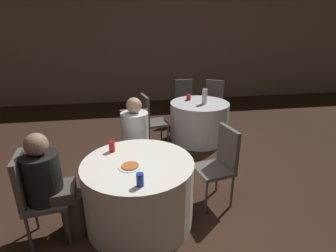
# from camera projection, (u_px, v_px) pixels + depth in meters

# --- Properties ---
(ground_plane) EXTENTS (16.00, 16.00, 0.00)m
(ground_plane) POSITION_uv_depth(u_px,v_px,m) (154.00, 222.00, 2.90)
(ground_plane) COLOR #382319
(wall_back) EXTENTS (16.00, 0.06, 2.80)m
(wall_back) POSITION_uv_depth(u_px,v_px,m) (132.00, 51.00, 7.04)
(wall_back) COLOR gray
(wall_back) RESTS_ON ground_plane
(table_near) EXTENTS (1.16, 1.16, 0.72)m
(table_near) POSITION_uv_depth(u_px,v_px,m) (139.00, 192.00, 2.81)
(table_near) COLOR white
(table_near) RESTS_ON ground_plane
(table_far) EXTENTS (1.07, 1.07, 0.72)m
(table_far) POSITION_uv_depth(u_px,v_px,m) (199.00, 121.00, 4.87)
(table_far) COLOR silver
(table_far) RESTS_ON ground_plane
(chair_near_west) EXTENTS (0.45, 0.45, 0.95)m
(chair_near_west) POSITION_uv_depth(u_px,v_px,m) (34.00, 192.00, 2.47)
(chair_near_west) COLOR #59514C
(chair_near_west) RESTS_ON ground_plane
(chair_near_east) EXTENTS (0.47, 0.47, 0.95)m
(chair_near_east) POSITION_uv_depth(u_px,v_px,m) (221.00, 159.00, 3.07)
(chair_near_east) COLOR #59514C
(chair_near_east) RESTS_ON ground_plane
(chair_near_north) EXTENTS (0.41, 0.41, 0.95)m
(chair_near_north) POSITION_uv_depth(u_px,v_px,m) (135.00, 138.00, 3.66)
(chair_near_north) COLOR #59514C
(chair_near_north) RESTS_ON ground_plane
(chair_far_west) EXTENTS (0.48, 0.47, 0.95)m
(chair_far_west) POSITION_uv_depth(u_px,v_px,m) (150.00, 117.00, 4.48)
(chair_far_west) COLOR #59514C
(chair_far_west) RESTS_ON ground_plane
(chair_far_northeast) EXTENTS (0.55, 0.55, 0.95)m
(chair_far_northeast) POSITION_uv_depth(u_px,v_px,m) (213.00, 99.00, 5.61)
(chair_far_northeast) COLOR #59514C
(chair_far_northeast) RESTS_ON ground_plane
(chair_far_north) EXTENTS (0.43, 0.43, 0.95)m
(chair_far_north) POSITION_uv_depth(u_px,v_px,m) (184.00, 98.00, 5.66)
(chair_far_north) COLOR #59514C
(chair_far_north) RESTS_ON ground_plane
(person_white_shirt) EXTENTS (0.36, 0.52, 1.17)m
(person_white_shirt) POSITION_uv_depth(u_px,v_px,m) (136.00, 140.00, 3.50)
(person_white_shirt) COLOR #282828
(person_white_shirt) RESTS_ON ground_plane
(person_black_shirt) EXTENTS (0.51, 0.36, 1.15)m
(person_black_shirt) POSITION_uv_depth(u_px,v_px,m) (53.00, 187.00, 2.51)
(person_black_shirt) COLOR #4C4238
(person_black_shirt) RESTS_ON ground_plane
(pizza_plate_near) EXTENTS (0.24, 0.24, 0.02)m
(pizza_plate_near) POSITION_uv_depth(u_px,v_px,m) (130.00, 166.00, 2.59)
(pizza_plate_near) COLOR white
(pizza_plate_near) RESTS_ON table_near
(soda_can_blue) EXTENTS (0.07, 0.07, 0.12)m
(soda_can_blue) POSITION_uv_depth(u_px,v_px,m) (140.00, 180.00, 2.27)
(soda_can_blue) COLOR #1E38A5
(soda_can_blue) RESTS_ON table_near
(soda_can_red) EXTENTS (0.07, 0.07, 0.12)m
(soda_can_red) POSITION_uv_depth(u_px,v_px,m) (112.00, 146.00, 2.89)
(soda_can_red) COLOR red
(soda_can_red) RESTS_ON table_near
(bottle_far) EXTENTS (0.09, 0.09, 0.27)m
(bottle_far) POSITION_uv_depth(u_px,v_px,m) (205.00, 96.00, 4.63)
(bottle_far) COLOR white
(bottle_far) RESTS_ON table_far
(cup_far) EXTENTS (0.08, 0.08, 0.10)m
(cup_far) POSITION_uv_depth(u_px,v_px,m) (189.00, 97.00, 4.90)
(cup_far) COLOR red
(cup_far) RESTS_ON table_far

